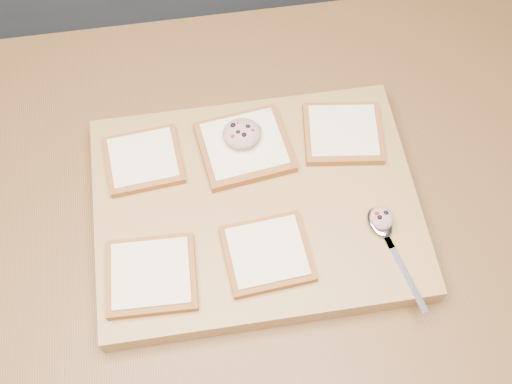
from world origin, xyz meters
TOP-DOWN VIEW (x-y plane):
  - ground at (0.00, 0.00)m, footprint 4.00×4.00m
  - island_counter at (0.00, 0.00)m, footprint 2.00×0.80m
  - cutting_board at (-0.09, 0.00)m, footprint 0.46×0.35m
  - bread_far_left at (-0.25, 0.09)m, footprint 0.12×0.11m
  - bread_far_center at (-0.10, 0.09)m, footprint 0.14×0.13m
  - bread_far_right at (0.05, 0.09)m, footprint 0.13×0.12m
  - bread_near_left at (-0.25, -0.09)m, footprint 0.12×0.11m
  - bread_near_center at (-0.09, -0.08)m, footprint 0.12×0.11m
  - tuna_salad_dollop at (-0.10, 0.10)m, footprint 0.06×0.05m
  - spoon at (0.08, -0.07)m, footprint 0.06×0.16m
  - spoon_salad at (0.07, -0.06)m, footprint 0.03×0.04m

SIDE VIEW (x-z plane):
  - ground at x=0.00m, z-range 0.00..0.00m
  - island_counter at x=0.00m, z-range 0.00..0.90m
  - cutting_board at x=-0.09m, z-range 0.90..0.94m
  - spoon at x=0.08m, z-range 0.94..0.95m
  - bread_far_left at x=-0.25m, z-range 0.94..0.95m
  - bread_near_center at x=-0.09m, z-range 0.94..0.95m
  - bread_far_right at x=0.05m, z-range 0.94..0.95m
  - bread_near_left at x=-0.25m, z-range 0.94..0.95m
  - bread_far_center at x=-0.10m, z-range 0.94..0.95m
  - spoon_salad at x=0.07m, z-range 0.95..0.97m
  - tuna_salad_dollop at x=-0.10m, z-range 0.96..0.98m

